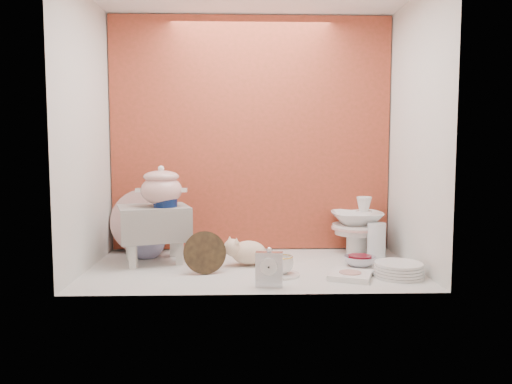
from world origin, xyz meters
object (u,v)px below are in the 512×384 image
at_px(floral_platter, 143,221).
at_px(gold_rim_teacup, 282,264).
at_px(soup_tureen, 161,186).
at_px(blue_white_vase, 146,238).
at_px(dinner_plate_stack, 399,270).
at_px(crystal_bowl, 360,261).
at_px(step_stool, 154,234).
at_px(mantel_clock, 269,267).
at_px(porcelain_tower, 357,225).
at_px(plush_pig, 249,252).

xyz_separation_m(floral_platter, gold_rim_teacup, (0.83, -0.60, -0.14)).
bearing_deg(gold_rim_teacup, floral_platter, 144.11).
relative_size(soup_tureen, blue_white_vase, 1.18).
xyz_separation_m(dinner_plate_stack, crystal_bowl, (-0.14, 0.24, -0.01)).
relative_size(gold_rim_teacup, dinner_plate_stack, 0.47).
xyz_separation_m(blue_white_vase, gold_rim_teacup, (0.79, -0.45, -0.06)).
relative_size(blue_white_vase, dinner_plate_stack, 0.90).
xyz_separation_m(step_stool, floral_platter, (-0.12, 0.28, 0.04)).
height_order(mantel_clock, dinner_plate_stack, mantel_clock).
height_order(blue_white_vase, dinner_plate_stack, blue_white_vase).
relative_size(step_stool, crystal_bowl, 2.19).
bearing_deg(gold_rim_teacup, soup_tureen, 155.49).
distance_m(crystal_bowl, porcelain_tower, 0.35).
distance_m(mantel_clock, crystal_bowl, 0.67).
bearing_deg(blue_white_vase, step_stool, -60.87).
height_order(soup_tureen, blue_white_vase, soup_tureen).
xyz_separation_m(gold_rim_teacup, crystal_bowl, (0.46, 0.20, -0.03)).
relative_size(floral_platter, blue_white_vase, 1.76).
bearing_deg(dinner_plate_stack, blue_white_vase, 160.69).
height_order(blue_white_vase, gold_rim_teacup, blue_white_vase).
distance_m(floral_platter, crystal_bowl, 1.36).
relative_size(step_stool, floral_platter, 0.94).
relative_size(dinner_plate_stack, crystal_bowl, 1.46).
bearing_deg(blue_white_vase, mantel_clock, -42.46).
height_order(dinner_plate_stack, porcelain_tower, porcelain_tower).
height_order(floral_platter, dinner_plate_stack, floral_platter).
xyz_separation_m(floral_platter, porcelain_tower, (1.34, -0.09, -0.02)).
bearing_deg(plush_pig, porcelain_tower, 30.91).
height_order(soup_tureen, gold_rim_teacup, soup_tureen).
bearing_deg(dinner_plate_stack, floral_platter, 155.96).
height_order(plush_pig, porcelain_tower, porcelain_tower).
relative_size(floral_platter, gold_rim_teacup, 3.42).
bearing_deg(crystal_bowl, soup_tureen, 174.72).
height_order(step_stool, plush_pig, step_stool).
relative_size(blue_white_vase, mantel_clock, 1.23).
relative_size(step_stool, gold_rim_teacup, 3.22).
relative_size(floral_platter, crystal_bowl, 2.33).
xyz_separation_m(mantel_clock, dinner_plate_stack, (0.68, 0.16, -0.06)).
relative_size(soup_tureen, dinner_plate_stack, 1.07).
height_order(soup_tureen, floral_platter, soup_tureen).
distance_m(step_stool, soup_tureen, 0.29).
height_order(step_stool, dinner_plate_stack, step_stool).
relative_size(step_stool, blue_white_vase, 1.66).
height_order(floral_platter, blue_white_vase, floral_platter).
distance_m(dinner_plate_stack, porcelain_tower, 0.57).
relative_size(step_stool, dinner_plate_stack, 1.50).
bearing_deg(porcelain_tower, step_stool, -171.36).
distance_m(step_stool, porcelain_tower, 1.24).
xyz_separation_m(blue_white_vase, dinner_plate_stack, (1.39, -0.49, -0.08)).
bearing_deg(gold_rim_teacup, blue_white_vase, 150.27).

